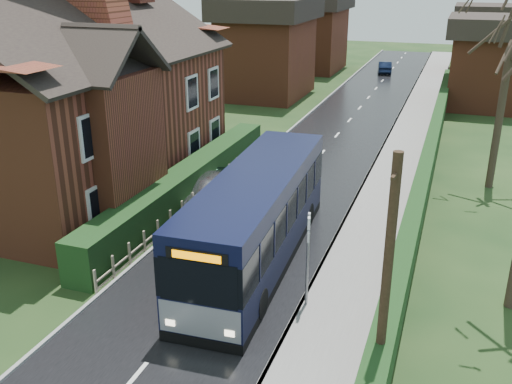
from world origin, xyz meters
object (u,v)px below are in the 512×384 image
at_px(car_green, 227,201).
at_px(bus_stop_sign, 308,247).
at_px(bus, 257,219).
at_px(telegraph_pole, 386,289).
at_px(car_silver, 211,190).
at_px(brick_house, 81,97).

relative_size(car_green, bus_stop_sign, 1.59).
height_order(car_green, bus_stop_sign, bus_stop_sign).
distance_m(bus, car_green, 4.04).
xyz_separation_m(car_green, telegraph_pole, (7.40, -9.00, 2.44)).
bearing_deg(car_silver, telegraph_pole, -56.12).
relative_size(car_silver, bus_stop_sign, 1.30).
height_order(brick_house, car_silver, brick_house).
xyz_separation_m(car_green, bus_stop_sign, (4.80, -5.46, 1.32)).
relative_size(bus_stop_sign, telegraph_pole, 0.49).
height_order(brick_house, telegraph_pole, brick_house).
bearing_deg(telegraph_pole, brick_house, 151.68).
distance_m(car_green, bus_stop_sign, 7.39).
xyz_separation_m(brick_house, car_green, (7.13, -0.78, -3.67)).
height_order(bus, telegraph_pole, telegraph_pole).
distance_m(car_silver, car_green, 1.59).
bearing_deg(bus, car_silver, 128.03).
distance_m(brick_house, bus_stop_sign, 13.67).
bearing_deg(car_silver, car_green, -47.72).
bearing_deg(bus, bus_stop_sign, -46.97).
distance_m(car_green, telegraph_pole, 11.90).
bearing_deg(telegraph_pole, bus, 136.01).
xyz_separation_m(brick_house, telegraph_pole, (14.53, -9.78, -1.23)).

